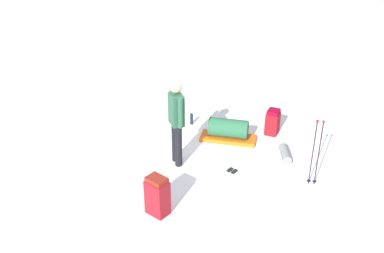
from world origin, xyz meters
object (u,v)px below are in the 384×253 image
Objects in this scene: gear_sled at (228,131)px; ski_poles_planted_near at (316,150)px; backpack_bright at (273,122)px; sleeping_mat_rolled at (285,154)px; ski_pair_near at (232,172)px; skier_standing at (176,119)px; backpack_large_dark at (157,196)px; thermos_bottle at (192,119)px.

ski_poles_planted_near is at bearing 157.34° from gear_sled.
backpack_bright reaches higher than sleeping_mat_rolled.
ski_poles_planted_near is 2.34× the size of sleeping_mat_rolled.
gear_sled is at bearing -22.66° from ski_poles_planted_near.
backpack_bright is 1.04m from gear_sled.
ski_pair_near is 1.27m from gear_sled.
sleeping_mat_rolled is (-0.55, 0.87, -0.19)m from backpack_bright.
skier_standing reaches higher than backpack_large_dark.
ski_poles_planted_near is (-1.43, -0.30, 0.70)m from ski_pair_near.
backpack_large_dark is at bearing 62.76° from sleeping_mat_rolled.
sleeping_mat_rolled is 2.12× the size of thermos_bottle.
backpack_large_dark is 0.55× the size of gear_sled.
backpack_bright is at bearing -95.85° from ski_pair_near.
sleeping_mat_rolled is at bearing -117.24° from backpack_large_dark.
backpack_bright reaches higher than thermos_bottle.
ski_pair_near is at bearing 84.15° from backpack_bright.
skier_standing reaches higher than thermos_bottle.
ski_poles_planted_near is 1.15m from sleeping_mat_rolled.
ski_pair_near is at bearing -171.24° from skier_standing.
thermos_bottle is at bearing -72.52° from skier_standing.
backpack_large_dark is 1.25× the size of sleeping_mat_rolled.
backpack_bright is 2.03m from ski_poles_planted_near.
ski_poles_planted_near is (-1.24, 1.55, 0.44)m from backpack_bright.
ski_pair_near is 1.87m from backpack_bright.
gear_sled is at bearing 44.20° from backpack_bright.
ski_poles_planted_near is 4.96× the size of thermos_bottle.
skier_standing is at bearing -72.79° from backpack_large_dark.
ski_pair_near is 3.19× the size of backpack_bright.
sleeping_mat_rolled reaches higher than ski_pair_near.
backpack_large_dark is at bearing 107.21° from skier_standing.
backpack_large_dark reaches higher than backpack_bright.
skier_standing reaches higher than sleeping_mat_rolled.
ski_pair_near is at bearing -110.44° from backpack_large_dark.
backpack_bright is 2.19× the size of thermos_bottle.
gear_sled is 1.31m from sleeping_mat_rolled.
skier_standing is 1.32× the size of ski_poles_planted_near.
ski_pair_near is at bearing 137.83° from thermos_bottle.
ski_pair_near is 1.22m from sleeping_mat_rolled.
thermos_bottle is (0.51, -1.62, -0.82)m from skier_standing.
skier_standing is 1.45m from ski_pair_near.
ski_poles_planted_near is 3.29m from thermos_bottle.
sleeping_mat_rolled is at bearing 168.51° from thermos_bottle.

